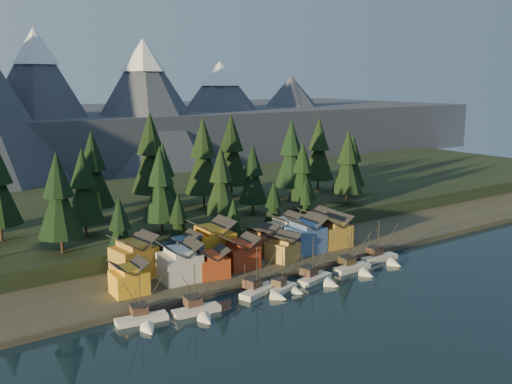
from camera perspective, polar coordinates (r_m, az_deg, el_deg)
ground at (r=128.55m, az=5.69°, el=-10.84°), size 500.00×500.00×0.00m
shore_strip at (r=158.87m, az=-3.78°, el=-6.15°), size 400.00×50.00×1.50m
hillside at (r=201.28m, az=-11.20°, el=-1.92°), size 420.00×100.00×6.00m
dock at (r=140.40m, az=1.27°, el=-8.62°), size 80.00×4.00×1.00m
mountain_ridge at (r=313.11m, az=-21.37°, el=6.47°), size 560.00×190.00×90.00m
boat_0 at (r=118.41m, az=-11.22°, el=-11.92°), size 11.03×11.75×11.50m
boat_1 at (r=120.92m, az=-5.77°, el=-11.20°), size 10.68×11.43×11.69m
boat_2 at (r=130.81m, az=0.75°, el=-9.31°), size 11.43×11.91×12.29m
boat_3 at (r=133.23m, az=3.12°, el=-9.06°), size 7.90×8.44×9.92m
boat_4 at (r=139.08m, az=6.27°, el=-8.02°), size 10.48×11.10×12.55m
boat_5 at (r=147.89m, az=9.92°, el=-7.00°), size 10.66×11.61×12.29m
boat_6 at (r=157.18m, az=12.60°, el=-6.02°), size 11.11×12.05×12.18m
house_front_0 at (r=130.00m, az=-12.59°, el=-8.27°), size 7.72×7.32×7.42m
house_front_1 at (r=135.81m, az=-7.64°, el=-6.79°), size 9.71×9.38×9.31m
house_front_2 at (r=138.04m, az=-4.44°, el=-6.93°), size 8.51×8.56×7.06m
house_front_3 at (r=143.59m, az=-1.56°, el=-5.96°), size 8.33×7.98×8.06m
house_front_4 at (r=149.58m, az=2.67°, el=-5.47°), size 8.45×8.85×7.03m
house_front_5 at (r=156.73m, az=4.95°, el=-4.13°), size 9.67×8.83×9.93m
house_front_6 at (r=162.80m, az=7.64°, el=-3.79°), size 9.29×8.82×8.97m
house_back_0 at (r=140.40m, az=-12.12°, el=-6.15°), size 10.42×10.10×10.15m
house_back_1 at (r=144.00m, az=-7.31°, el=-5.81°), size 8.10×8.19×8.92m
house_back_2 at (r=148.60m, az=-4.47°, el=-4.80°), size 10.34×9.51×10.86m
house_back_3 at (r=154.94m, az=0.59°, el=-4.74°), size 8.85×8.23×7.63m
house_back_4 at (r=163.61m, az=2.95°, el=-3.66°), size 8.14×7.82×8.81m
house_back_5 at (r=169.49m, az=6.01°, el=-3.14°), size 8.68×8.77×9.01m
tree_hill_2 at (r=145.84m, az=-19.12°, el=-0.58°), size 10.89×10.89×25.37m
tree_hill_3 at (r=160.06m, az=-16.87°, el=0.36°), size 10.44×10.44×24.32m
tree_hill_4 at (r=176.28m, az=-15.98°, el=1.97°), size 11.81×11.81×27.52m
tree_hill_5 at (r=157.38m, az=-9.50°, el=0.59°), size 10.59×10.59×24.68m
tree_hill_6 at (r=174.20m, az=-9.26°, el=1.45°), size 10.16×10.16×23.66m
tree_hill_7 at (r=164.18m, az=-3.52°, el=0.95°), size 10.12×10.12×23.57m
tree_hill_8 at (r=188.04m, az=-5.28°, el=3.36°), size 12.93×12.93×30.12m
tree_hill_9 at (r=178.66m, az=-0.32°, el=1.62°), size 9.63×9.63×22.43m
tree_hill_10 at (r=203.01m, az=-2.48°, el=4.02°), size 13.03×13.03×30.34m
tree_hill_11 at (r=184.27m, az=4.67°, el=1.90°), size 9.69×9.69×22.56m
tree_hill_12 at (r=201.05m, az=3.53°, el=3.65°), size 12.26×12.26×28.55m
tree_hill_13 at (r=194.44m, az=9.15°, el=2.79°), size 10.99×10.99×25.60m
tree_hill_14 at (r=217.10m, az=6.28°, el=4.12°), size 12.08×12.08×28.13m
tree_hill_15 at (r=190.43m, az=-10.46°, el=3.60°), size 13.66×13.66×31.83m
tree_hill_17 at (r=210.04m, az=9.60°, el=2.99°), size 9.80×9.80×22.84m
tree_shore_0 at (r=143.93m, az=-13.43°, el=-3.73°), size 8.07×8.07×18.80m
tree_shore_1 at (r=150.40m, az=-7.75°, el=-3.10°), size 7.61×7.61×17.73m
tree_shore_2 at (r=159.08m, az=-2.28°, el=-2.91°), size 6.12×6.12×14.25m
tree_shore_3 at (r=166.38m, az=1.78°, el=-1.58°), size 7.65×7.65×17.82m
tree_shore_4 at (r=173.80m, az=4.95°, el=-1.27°), size 7.16×7.16×16.67m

